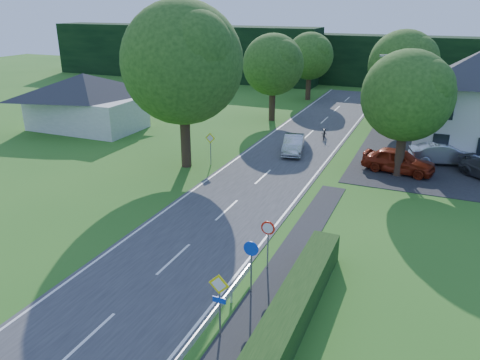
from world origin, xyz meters
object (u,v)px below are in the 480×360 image
at_px(streetlight, 401,106).
at_px(parasol, 414,139).
at_px(motorcycle, 324,133).
at_px(moving_car, 294,144).
at_px(parked_car_red, 399,161).
at_px(parked_car_silver_a, 443,153).

distance_m(streetlight, parasol, 5.42).
distance_m(streetlight, motorcycle, 9.12).
bearing_deg(moving_car, parked_car_red, -22.05).
bearing_deg(parked_car_red, motorcycle, 55.57).
xyz_separation_m(moving_car, parked_car_red, (8.13, -1.47, 0.14)).
bearing_deg(moving_car, parasol, 12.73).
height_order(parked_car_red, parasol, parasol).
distance_m(parked_car_silver_a, parasol, 3.18).
bearing_deg(parasol, motorcycle, 172.36).
relative_size(parked_car_red, parked_car_silver_a, 1.03).
height_order(streetlight, parked_car_silver_a, streetlight).
relative_size(motorcycle, parked_car_silver_a, 0.42).
bearing_deg(motorcycle, streetlight, -48.52).
distance_m(streetlight, parked_car_red, 3.84).
xyz_separation_m(streetlight, parasol, (0.99, 4.13, -3.37)).
distance_m(streetlight, moving_car, 8.61).
bearing_deg(parked_car_silver_a, parasol, 29.15).
relative_size(parked_car_red, parasol, 2.11).
xyz_separation_m(parked_car_silver_a, parasol, (-2.25, 2.23, 0.26)).
xyz_separation_m(moving_car, parked_car_silver_a, (11.01, 1.77, 0.09)).
bearing_deg(moving_car, streetlight, -12.78).
bearing_deg(moving_car, parked_car_silver_a, -2.66).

